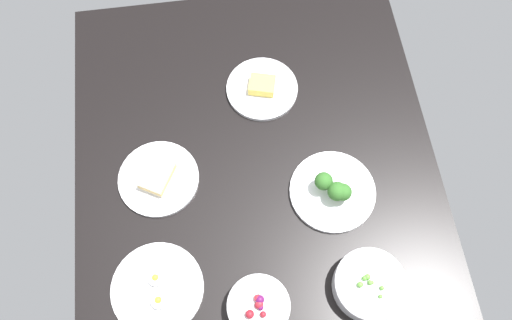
% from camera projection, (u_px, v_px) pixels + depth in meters
% --- Properties ---
extents(dining_table, '(1.14, 0.96, 0.04)m').
position_uv_depth(dining_table, '(256.00, 166.00, 1.40)').
color(dining_table, black).
rests_on(dining_table, ground).
extents(plate_broccoli, '(0.22, 0.22, 0.08)m').
position_uv_depth(plate_broccoli, '(333.00, 190.00, 1.33)').
color(plate_broccoli, silver).
rests_on(plate_broccoli, dining_table).
extents(plate_eggs, '(0.22, 0.22, 0.04)m').
position_uv_depth(plate_eggs, '(157.00, 288.00, 1.24)').
color(plate_eggs, silver).
rests_on(plate_eggs, dining_table).
extents(bowl_peas, '(0.17, 0.17, 0.07)m').
position_uv_depth(bowl_peas, '(369.00, 285.00, 1.23)').
color(bowl_peas, silver).
rests_on(bowl_peas, dining_table).
extents(plate_sandwich, '(0.21, 0.21, 0.04)m').
position_uv_depth(plate_sandwich, '(158.00, 178.00, 1.35)').
color(plate_sandwich, silver).
rests_on(plate_sandwich, dining_table).
extents(plate_cheese, '(0.20, 0.20, 0.04)m').
position_uv_depth(plate_cheese, '(262.00, 88.00, 1.46)').
color(plate_cheese, silver).
rests_on(plate_cheese, dining_table).
extents(bowl_berries, '(0.15, 0.15, 0.07)m').
position_uv_depth(bowl_berries, '(259.00, 307.00, 1.21)').
color(bowl_berries, silver).
rests_on(bowl_berries, dining_table).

